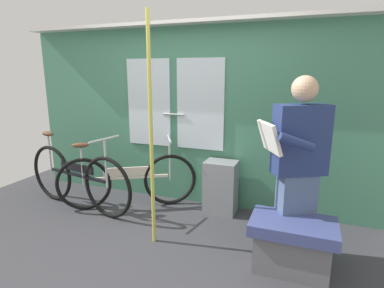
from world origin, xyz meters
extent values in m
cube|color=#38383D|center=(0.00, 0.00, -0.02)|extent=(5.52, 3.91, 0.04)
cube|color=#427F60|center=(0.00, 1.15, 1.09)|extent=(4.52, 0.08, 2.19)
cube|color=silver|center=(-0.55, 1.10, 1.27)|extent=(0.60, 0.02, 1.10)
cube|color=silver|center=(0.15, 1.10, 1.27)|extent=(0.60, 0.02, 1.10)
cylinder|color=#B2B2B7|center=(-0.20, 1.08, 1.14)|extent=(0.28, 0.02, 0.02)
cube|color=silver|center=(0.00, 1.05, 2.21)|extent=(4.52, 0.28, 0.04)
torus|color=black|center=(-0.18, 0.92, 0.33)|extent=(0.59, 0.36, 0.66)
torus|color=black|center=(-1.09, 0.40, 0.33)|extent=(0.59, 0.36, 0.66)
cube|color=beige|center=(-0.64, 0.66, 0.39)|extent=(0.88, 0.52, 0.03)
cube|color=beige|center=(-0.64, 0.66, 0.47)|extent=(0.51, 0.31, 0.10)
cylinder|color=#B7B7BC|center=(-1.09, 0.40, 0.57)|extent=(0.02, 0.02, 0.49)
ellipsoid|color=brown|center=(-1.09, 0.40, 0.82)|extent=(0.22, 0.18, 0.06)
cylinder|color=#B7B7BC|center=(-0.18, 0.92, 0.59)|extent=(0.02, 0.02, 0.53)
cylinder|color=#B7B7BC|center=(-0.18, 0.92, 0.86)|extent=(0.24, 0.39, 0.02)
torus|color=black|center=(-0.70, 0.33, 0.37)|extent=(0.73, 0.17, 0.73)
torus|color=black|center=(-1.69, 0.51, 0.37)|extent=(0.73, 0.17, 0.73)
cube|color=black|center=(-1.20, 0.42, 0.43)|extent=(0.95, 0.20, 0.03)
cube|color=black|center=(-1.20, 0.42, 0.52)|extent=(0.55, 0.13, 0.10)
cylinder|color=#B7B7BC|center=(-1.69, 0.51, 0.63)|extent=(0.02, 0.02, 0.52)
ellipsoid|color=brown|center=(-1.69, 0.51, 0.89)|extent=(0.21, 0.12, 0.06)
cylinder|color=#B7B7BC|center=(-0.70, 0.33, 0.65)|extent=(0.02, 0.02, 0.56)
cylinder|color=#B7B7BC|center=(-0.70, 0.33, 0.93)|extent=(0.10, 0.44, 0.02)
cube|color=slate|center=(1.34, 0.26, 0.40)|extent=(0.36, 0.31, 0.80)
cube|color=navy|center=(1.34, 0.26, 1.10)|extent=(0.49, 0.39, 0.60)
sphere|color=tan|center=(1.34, 0.26, 1.52)|extent=(0.22, 0.22, 0.22)
cube|color=silver|center=(1.10, 0.13, 1.13)|extent=(0.26, 0.35, 0.26)
cylinder|color=navy|center=(1.32, 0.02, 1.13)|extent=(0.30, 0.21, 0.17)
cylinder|color=navy|center=(1.12, 0.37, 1.13)|extent=(0.30, 0.21, 0.17)
cube|color=gray|center=(0.47, 0.93, 0.32)|extent=(0.37, 0.28, 0.63)
cylinder|color=#C6C14C|center=(0.04, 0.05, 1.09)|extent=(0.04, 0.04, 2.19)
cube|color=#3D477F|center=(1.34, 0.05, 0.40)|extent=(0.70, 0.44, 0.10)
cube|color=slate|center=(1.34, 0.05, 0.17)|extent=(0.60, 0.36, 0.35)
camera|label=1|loc=(1.40, -2.48, 1.66)|focal=29.23mm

